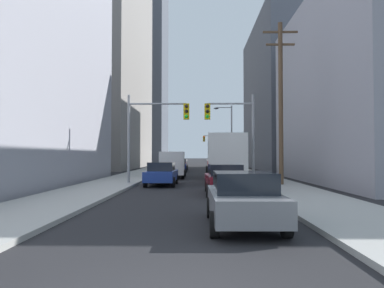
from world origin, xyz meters
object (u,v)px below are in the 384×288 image
(sedan_blue, at_px, (162,174))
(sedan_red, at_px, (180,164))
(cargo_van_white, at_px, (173,163))
(sedan_grey, at_px, (243,199))
(sedan_maroon, at_px, (225,179))
(sedan_navy, at_px, (179,165))
(city_bus, at_px, (224,156))
(traffic_signal_far_right, at_px, (212,144))
(traffic_signal_near_left, at_px, (155,124))
(traffic_signal_near_right, at_px, (232,124))

(sedan_blue, bearing_deg, sedan_red, 89.94)
(cargo_van_white, height_order, sedan_grey, cargo_van_white)
(cargo_van_white, xyz_separation_m, sedan_maroon, (3.56, -12.80, -0.52))
(sedan_maroon, bearing_deg, sedan_navy, 98.97)
(sedan_maroon, relative_size, sedan_blue, 1.00)
(city_bus, xyz_separation_m, sedan_red, (-4.38, 17.83, -1.16))
(city_bus, height_order, traffic_signal_far_right, traffic_signal_far_right)
(sedan_maroon, xyz_separation_m, sedan_navy, (-3.61, 22.89, 0.00))
(sedan_maroon, height_order, sedan_red, same)
(city_bus, relative_size, sedan_red, 2.75)
(sedan_blue, bearing_deg, city_bus, 48.25)
(sedan_red, height_order, traffic_signal_near_left, traffic_signal_near_left)
(sedan_navy, distance_m, traffic_signal_near_left, 17.78)
(traffic_signal_near_right, distance_m, traffic_signal_far_right, 39.17)
(sedan_maroon, xyz_separation_m, sedan_blue, (-3.72, 5.03, 0.00))
(traffic_signal_near_right, relative_size, traffic_signal_far_right, 1.00)
(sedan_grey, height_order, sedan_red, same)
(cargo_van_white, bearing_deg, traffic_signal_near_right, -58.76)
(sedan_red, relative_size, traffic_signal_near_left, 0.70)
(traffic_signal_far_right, bearing_deg, cargo_van_white, -98.37)
(cargo_van_white, distance_m, traffic_signal_near_left, 7.90)
(traffic_signal_near_right, bearing_deg, traffic_signal_far_right, 89.70)
(sedan_maroon, relative_size, traffic_signal_far_right, 0.71)
(city_bus, xyz_separation_m, sedan_grey, (-0.78, -17.96, -1.16))
(traffic_signal_near_left, bearing_deg, sedan_maroon, -52.24)
(city_bus, height_order, sedan_blue, city_bus)
(traffic_signal_near_left, bearing_deg, city_bus, 42.90)
(traffic_signal_near_right, bearing_deg, cargo_van_white, 121.24)
(city_bus, bearing_deg, cargo_van_white, 146.27)
(city_bus, xyz_separation_m, traffic_signal_far_right, (0.44, 34.63, 2.07))
(city_bus, relative_size, cargo_van_white, 2.20)
(sedan_maroon, xyz_separation_m, traffic_signal_far_right, (1.12, 44.60, 3.23))
(city_bus, bearing_deg, sedan_maroon, -93.91)
(sedan_navy, relative_size, traffic_signal_far_right, 0.71)
(sedan_grey, relative_size, traffic_signal_near_right, 0.70)
(city_bus, relative_size, sedan_grey, 2.74)
(sedan_grey, distance_m, sedan_navy, 31.08)
(sedan_blue, distance_m, traffic_signal_near_left, 3.35)
(sedan_grey, relative_size, sedan_red, 1.00)
(city_bus, distance_m, sedan_red, 18.40)
(sedan_blue, bearing_deg, cargo_van_white, 88.80)
(sedan_maroon, height_order, sedan_navy, same)
(sedan_navy, height_order, sedan_red, same)
(sedan_grey, height_order, traffic_signal_near_right, traffic_signal_near_right)
(sedan_navy, distance_m, traffic_signal_near_right, 18.33)
(traffic_signal_near_left, xyz_separation_m, traffic_signal_near_right, (5.12, -0.00, -0.04))
(sedan_red, relative_size, traffic_signal_far_right, 0.70)
(cargo_van_white, bearing_deg, sedan_grey, -80.55)
(traffic_signal_near_left, bearing_deg, sedan_navy, 88.06)
(sedan_navy, xyz_separation_m, sedan_red, (-0.08, 4.91, 0.00))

